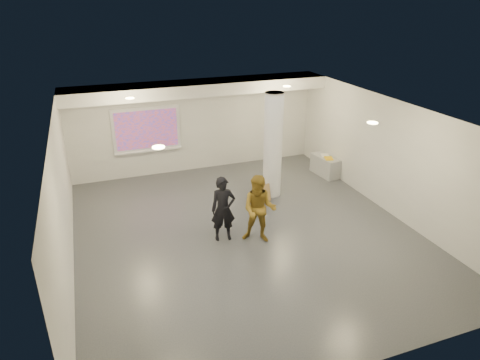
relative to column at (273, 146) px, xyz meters
name	(u,v)px	position (x,y,z in m)	size (l,w,h in m)	color
floor	(246,232)	(-1.50, -1.80, -1.50)	(8.00, 9.00, 0.01)	#3B3E43
ceiling	(246,114)	(-1.50, -1.80, 1.50)	(8.00, 9.00, 0.01)	white
wall_back	(196,125)	(-1.50, 2.70, 0.00)	(8.00, 0.01, 3.00)	silver
wall_front	(359,293)	(-1.50, -6.30, 0.00)	(8.00, 0.01, 3.00)	silver
wall_left	(62,203)	(-5.50, -1.80, 0.00)	(0.01, 9.00, 3.00)	silver
wall_right	(388,156)	(2.50, -1.80, 0.00)	(0.01, 9.00, 3.00)	silver
soffit_band	(199,88)	(-1.50, 2.15, 1.32)	(8.00, 1.10, 0.36)	silver
downlight_nw	(130,98)	(-3.70, 0.70, 1.48)	(0.22, 0.22, 0.02)	#FFED98
downlight_ne	(287,86)	(0.70, 0.70, 1.48)	(0.22, 0.22, 0.02)	#FFED98
downlight_sw	(158,147)	(-3.70, -3.30, 1.48)	(0.22, 0.22, 0.02)	#FFED98
downlight_se	(373,123)	(0.70, -3.30, 1.48)	(0.22, 0.22, 0.02)	#FFED98
column	(273,146)	(0.00, 0.00, 0.00)	(0.52, 0.52, 3.00)	white
projection_screen	(147,130)	(-3.10, 2.65, 0.03)	(2.10, 0.13, 1.42)	white
credenza	(325,166)	(2.22, 0.74, -1.19)	(0.44, 1.06, 0.62)	gray
papers_stack	(325,155)	(2.25, 0.84, -0.87)	(0.24, 0.31, 0.02)	white
postit_pad	(329,158)	(2.21, 0.55, -0.86)	(0.23, 0.32, 0.03)	#EDB30C
cardboard_back	(264,194)	(-0.43, -0.44, -1.24)	(0.47, 0.04, 0.51)	olive
cardboard_front	(260,189)	(-0.41, -0.12, -1.21)	(0.53, 0.05, 0.58)	olive
woman	(223,209)	(-2.09, -1.88, -0.71)	(0.58, 0.38, 1.58)	black
man	(259,209)	(-1.33, -2.24, -0.67)	(0.81, 0.63, 1.66)	olive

